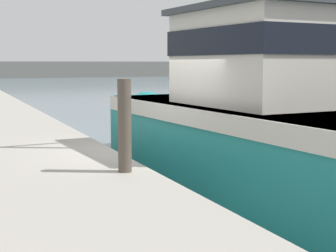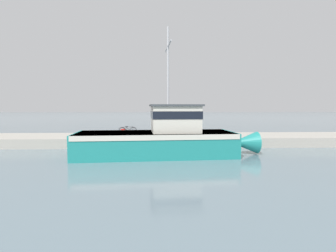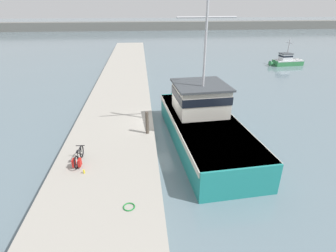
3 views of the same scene
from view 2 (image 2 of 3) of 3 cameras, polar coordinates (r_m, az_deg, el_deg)
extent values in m
plane|color=slate|center=(20.35, 2.89, -5.29)|extent=(320.00, 320.00, 0.00)
cube|color=#A39E93|center=(23.75, 2.16, -2.97)|extent=(5.22, 80.00, 0.79)
cube|color=teal|center=(17.95, -2.75, -3.92)|extent=(4.58, 10.92, 1.63)
cone|color=teal|center=(19.39, 16.19, -3.48)|extent=(1.69, 2.03, 1.55)
cube|color=beige|center=(17.87, -2.76, -1.86)|extent=(4.64, 10.71, 0.33)
cube|color=beige|center=(17.93, 1.49, 1.51)|extent=(3.26, 3.34, 1.76)
cube|color=black|center=(17.92, 1.49, 2.49)|extent=(3.33, 3.41, 0.49)
cube|color=#3D4247|center=(17.91, 1.49, 4.51)|extent=(3.52, 3.61, 0.12)
cylinder|color=#B2B2B7|center=(18.06, 0.00, 12.93)|extent=(0.14, 0.14, 5.17)
cylinder|color=#B2B2B7|center=(18.31, 0.00, 16.93)|extent=(3.41, 0.35, 0.10)
torus|color=black|center=(25.19, -9.92, -0.97)|extent=(0.09, 0.66, 0.66)
torus|color=black|center=(25.02, -7.57, -0.98)|extent=(0.09, 0.66, 0.66)
cylinder|color=black|center=(25.16, -9.54, -1.14)|extent=(0.05, 0.35, 0.18)
cylinder|color=black|center=(25.11, -9.05, -0.75)|extent=(0.04, 0.14, 0.50)
cylinder|color=black|center=(25.13, -9.43, -0.58)|extent=(0.06, 0.47, 0.37)
cylinder|color=black|center=(25.07, -8.44, -0.77)|extent=(0.07, 0.66, 0.50)
cylinder|color=black|center=(25.04, -8.33, -0.21)|extent=(0.06, 0.54, 0.05)
cylinder|color=black|center=(25.01, -7.65, -0.61)|extent=(0.04, 0.10, 0.33)
cylinder|color=black|center=(25.00, -7.72, -0.12)|extent=(0.44, 0.06, 0.04)
cube|color=black|center=(25.08, -9.00, -0.13)|extent=(0.11, 0.24, 0.05)
cube|color=red|center=(25.32, -9.75, -1.02)|extent=(0.13, 0.33, 0.36)
cube|color=red|center=(25.04, -9.87, -1.08)|extent=(0.13, 0.33, 0.36)
cylinder|color=#51473D|center=(21.40, -2.01, -0.79)|extent=(0.20, 0.20, 1.41)
torus|color=#197A2D|center=(23.31, -18.08, -2.27)|extent=(0.47, 0.47, 0.05)
cylinder|color=yellow|center=(24.87, -11.10, -1.59)|extent=(0.08, 0.08, 0.19)
camera|label=1|loc=(24.84, -19.16, 1.84)|focal=55.00mm
camera|label=3|loc=(26.41, -36.53, 13.64)|focal=28.00mm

